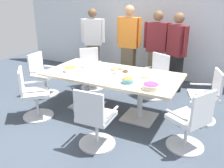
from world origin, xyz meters
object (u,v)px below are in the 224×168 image
Objects in this scene: office_chair_4 at (95,121)px; person_standing_1 at (129,44)px; office_chair_2 at (43,77)px; office_chair_5 at (191,123)px; conference_table at (112,80)px; snack_bowl_pretzels at (127,80)px; person_standing_0 at (93,42)px; donut_platter at (119,71)px; office_chair_1 at (91,71)px; office_chair_0 at (155,78)px; office_chair_6 at (206,99)px; person_standing_3 at (176,52)px; office_chair_3 at (33,96)px; person_standing_2 at (156,48)px; snack_bowl_chips_yellow at (70,69)px; plate_stack at (87,66)px; snack_bowl_candy_mix at (151,86)px; napkin_pile at (147,75)px.

office_chair_4 is 0.49× the size of person_standing_1.
office_chair_2 is 1.00× the size of office_chair_5.
conference_table is 0.56m from snack_bowl_pretzels.
person_standing_0 is 2.16m from donut_platter.
person_standing_1 reaches higher than office_chair_1.
office_chair_4 is (-0.19, -2.15, 0.00)m from office_chair_0.
office_chair_0 is 1.27m from office_chair_6.
donut_platter is at bearing 103.76° from person_standing_3.
person_standing_1 is at bearing 119.38° from office_chair_3.
person_standing_2 is 2.21m from snack_bowl_chips_yellow.
plate_stack is (-1.09, -0.93, 0.37)m from office_chair_0.
person_standing_1 reaches higher than office_chair_5.
plate_stack is at bearing 160.37° from snack_bowl_candy_mix.
office_chair_1 is at bearing 103.09° from snack_bowl_chips_yellow.
snack_bowl_pretzels is (0.80, -1.92, -0.18)m from person_standing_1.
snack_bowl_pretzels is at bearing 120.10° from person_standing_3.
snack_bowl_chips_yellow is at bearing 112.51° from office_chair_5.
office_chair_1 and office_chair_5 have the same top height.
office_chair_4 is at bearing -79.87° from donut_platter.
snack_bowl_chips_yellow is (-0.37, -1.84, -0.17)m from person_standing_1.
person_standing_3 is (1.76, 0.67, 0.49)m from office_chair_1.
person_standing_3 is at bearing 117.14° from office_chair_2.
person_standing_0 is at bearing 132.59° from snack_bowl_pretzels.
snack_bowl_pretzels is at bearing 108.26° from office_chair_5.
snack_bowl_chips_yellow is (-1.50, -1.80, -0.10)m from person_standing_3.
donut_platter is (-1.43, 0.68, 0.36)m from office_chair_5.
snack_bowl_chips_yellow reaches higher than donut_platter.
person_standing_3 is 6.64× the size of snack_bowl_candy_mix.
napkin_pile is at bearing 9.43° from conference_table.
person_standing_1 is at bearing -178.65° from office_chair_1.
office_chair_4 is 1.30m from napkin_pile.
person_standing_3 is at bearing -94.72° from office_chair_0.
snack_bowl_pretzels is at bearing 106.04° from person_standing_0.
plate_stack is 1.24m from napkin_pile.
office_chair_1 is 0.52× the size of person_standing_2.
office_chair_1 is 0.93m from plate_stack.
plate_stack is at bearing 72.01° from snack_bowl_chips_yellow.
plate_stack is (-1.38, -1.44, -0.12)m from person_standing_3.
donut_platter is at bearing 94.71° from office_chair_5.
office_chair_0 and office_chair_1 have the same top height.
snack_bowl_candy_mix is (2.28, -2.11, -0.11)m from person_standing_0.
conference_table is 1.38× the size of person_standing_2.
snack_bowl_pretzels is (2.14, -0.36, 0.39)m from office_chair_2.
office_chair_0 is 3.50× the size of snack_bowl_candy_mix.
snack_bowl_chips_yellow is (-1.02, 0.85, 0.39)m from office_chair_4.
snack_bowl_candy_mix is (0.09, -1.96, -0.10)m from person_standing_3.
office_chair_3 is at bearing -152.26° from napkin_pile.
plate_stack is (0.38, -0.76, 0.37)m from office_chair_1.
office_chair_5 is 5.73× the size of napkin_pile.
office_chair_0 reaches higher than snack_bowl_chips_yellow.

